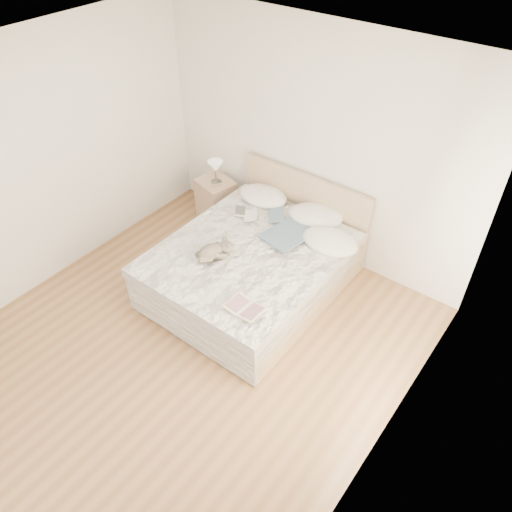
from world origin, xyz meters
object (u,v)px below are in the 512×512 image
Objects in this scene: nightstand at (217,200)px; table_lamp at (216,167)px; bed at (254,266)px; teddy_bear at (212,256)px; childrens_book at (245,308)px; photo_book at (245,214)px.

table_lamp reaches higher than nightstand.
bed is 3.83× the size of nightstand.
teddy_bear is at bearing -115.35° from bed.
bed is at bearing 124.03° from childrens_book.
nightstand is at bearing 157.03° from table_lamp.
teddy_bear is at bearing -50.79° from table_lamp.
bed reaches higher than teddy_bear.
childrens_book is 1.07× the size of teddy_bear.
childrens_book is (1.74, -1.58, 0.35)m from nightstand.
photo_book is 1.50m from childrens_book.
photo_book reaches higher than nightstand.
nightstand is 1.84× the size of table_lamp.
table_lamp is at bearing 118.73° from photo_book.
table_lamp is (-1.20, 0.76, 0.47)m from bed.
photo_book is 0.92× the size of teddy_bear.
bed reaches higher than nightstand.
bed is 1.50m from table_lamp.
bed reaches higher than photo_book.
bed is 5.94× the size of childrens_book.
nightstand is 2.38m from childrens_book.
table_lamp is 1.57m from teddy_bear.
table_lamp is 0.84× the size of childrens_book.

